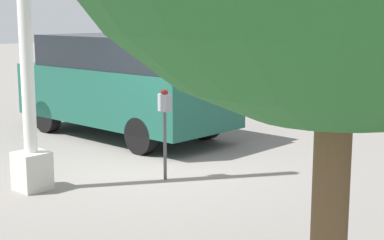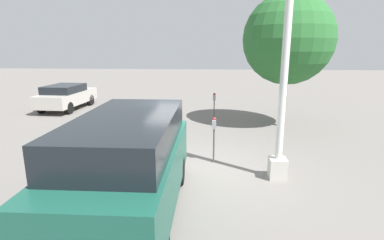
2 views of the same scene
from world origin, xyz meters
name	(u,v)px [view 1 (image 1 of 2)]	position (x,y,z in m)	size (l,w,h in m)	color
ground_plane	(156,167)	(0.00, 0.00, 0.00)	(80.00, 80.00, 0.00)	slate
parking_meter_near	(165,113)	(-0.66, 0.42, 1.03)	(0.21, 0.13, 1.39)	#4C4C4C
lamp_post	(26,52)	(0.35, 2.09, 1.97)	(0.44, 0.44, 5.50)	beige
parked_van	(125,82)	(2.31, -1.30, 1.12)	(4.80, 2.03, 2.06)	#195142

